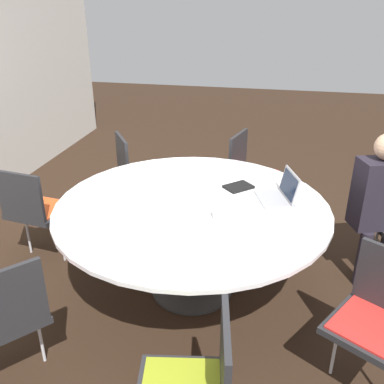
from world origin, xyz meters
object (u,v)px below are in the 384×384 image
Objects in this scene: chair_6 at (379,314)px; person_0 at (379,198)px; spiral_notebook at (238,187)px; chair_1 at (249,168)px; chair_2 at (136,168)px; chair_4 at (4,312)px; chair_3 at (34,206)px; coffee_cup at (218,213)px; laptop at (280,193)px; handbag at (85,215)px.

person_0 reaches higher than chair_6.
chair_1 is at bearing -0.43° from spiral_notebook.
chair_2 is 1.00× the size of chair_4.
chair_6 is 0.72× the size of person_0.
coffee_cup is (-0.29, -1.59, 0.27)m from chair_3.
person_0 is at bearing -60.85° from coffee_cup.
chair_3 is 1.64m from coffee_cup.
chair_1 is 1.15m from chair_2.
person_0 reaches higher than chair_1.
coffee_cup is (-0.39, 0.40, -0.00)m from laptop.
chair_1 and chair_3 have the same top height.
handbag is at bearing 86.77° from chair_3.
handbag is at bearing -25.61° from person_0.
chair_2 reaches higher than coffee_cup.
handbag is at bearing -53.44° from chair_1.
chair_3 is 0.72× the size of person_0.
laptop reaches higher than chair_1.
laptop is at bearing 31.11° from chair_1.
chair_2 is 2.69m from chair_6.
chair_2 is at bearing 68.58° from chair_3.
chair_6 is at bearing -119.97° from handbag.
chair_3 is 1.33m from chair_4.
handbag is (1.84, 0.42, -0.39)m from chair_4.
laptop is 3.75× the size of coffee_cup.
person_0 is 0.79m from laptop.
chair_3 is 3.45× the size of spiral_notebook.
person_0 is at bearing -14.52° from chair_4.
person_0 is at bearing 88.85° from laptop.
person_0 reaches higher than handbag.
chair_3 is at bearing -62.96° from chair_2.
person_0 is at bearing -84.47° from spiral_notebook.
chair_2 is 2.44× the size of handbag.
spiral_notebook is (-0.99, 0.01, 0.23)m from chair_1.
handbag is (-0.36, 0.43, -0.39)m from chair_2.
chair_2 is at bearing 56.18° from spiral_notebook.
spiral_notebook is (0.14, 0.32, -0.04)m from laptop.
spiral_notebook is at bearing -8.32° from coffee_cup.
person_0 is at bearing 39.79° from chair_2.
chair_1 is at bearing -33.98° from chair_6.
chair_1 is 2.42× the size of laptop.
chair_2 is 1.13m from chair_3.
person_0 is 3.42× the size of handbag.
handbag is at bearing 57.89° from coffee_cup.
spiral_notebook is (0.24, -1.67, 0.23)m from chair_3.
coffee_cup is (0.92, -1.05, 0.27)m from chair_4.
chair_1 is 1.71m from handbag.
coffee_cup is at bearing 171.68° from spiral_notebook.
chair_3 is at bearing -106.60° from laptop.
handbag is (-0.60, 1.55, -0.39)m from chair_1.
spiral_notebook is at bearing -13.88° from person_0.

